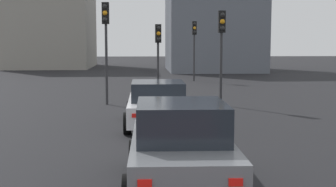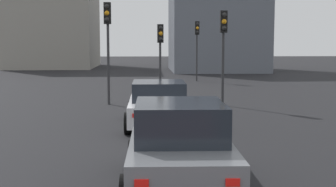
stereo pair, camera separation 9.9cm
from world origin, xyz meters
The scene contains 8 objects.
car_white_lead centered at (10.36, 0.15, 0.70)m, with size 4.25×2.08×1.44m.
car_grey_second centered at (3.97, -0.03, 0.77)m, with size 4.11×2.03×1.62m.
traffic_light_near_left centered at (18.69, -0.19, 2.54)m, with size 0.33×0.30×3.51m.
traffic_light_near_right centered at (27.08, -2.94, 2.89)m, with size 0.32×0.29×4.02m.
traffic_light_far_left centered at (15.56, 2.13, 3.09)m, with size 0.33×0.30×4.30m.
traffic_light_far_right centered at (14.99, -2.68, 2.84)m, with size 0.32×0.28×3.94m.
building_facade_left centered at (38.78, -6.00, 4.22)m, with size 9.38×8.28×8.44m, color slate.
building_facade_center centered at (45.09, 10.00, 4.75)m, with size 10.45×8.55×9.50m, color gray.
Camera 1 is at (-4.23, 0.69, 2.68)m, focal length 49.86 mm.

